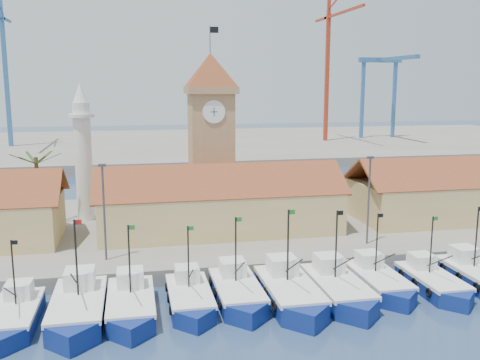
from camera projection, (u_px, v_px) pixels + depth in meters
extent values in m
plane|color=navy|center=(262.00, 318.00, 40.76)|extent=(400.00, 400.00, 0.00)
cube|color=gray|center=(214.00, 227.00, 63.78)|extent=(140.00, 32.00, 1.50)
cube|color=gray|center=(167.00, 146.00, 146.70)|extent=(240.00, 80.00, 2.00)
cube|color=navy|center=(16.00, 319.00, 39.56)|extent=(3.19, 7.23, 1.64)
cube|color=navy|center=(5.00, 342.00, 36.08)|extent=(3.19, 3.19, 1.64)
cube|color=silver|center=(15.00, 309.00, 39.42)|extent=(3.26, 7.43, 0.32)
cube|color=silver|center=(19.00, 290.00, 41.03)|extent=(1.92, 2.01, 1.28)
cylinder|color=black|center=(14.00, 274.00, 39.41)|extent=(0.13, 0.13, 5.11)
cube|color=black|center=(14.00, 242.00, 39.03)|extent=(0.46, 0.02, 0.32)
cube|color=navy|center=(78.00, 312.00, 40.56)|extent=(3.83, 8.66, 1.97)
cube|color=navy|center=(73.00, 338.00, 36.39)|extent=(3.83, 3.83, 1.97)
cube|color=silver|center=(78.00, 300.00, 40.39)|extent=(3.90, 8.90, 0.38)
cube|color=silver|center=(80.00, 279.00, 42.32)|extent=(2.30, 2.41, 1.53)
cylinder|color=black|center=(76.00, 259.00, 40.38)|extent=(0.15, 0.15, 6.12)
cube|color=#A5140F|center=(78.00, 222.00, 39.93)|extent=(0.55, 0.02, 0.38)
cube|color=navy|center=(131.00, 308.00, 41.41)|extent=(3.50, 7.93, 1.80)
cube|color=navy|center=(131.00, 331.00, 37.59)|extent=(3.50, 3.50, 1.80)
cube|color=silver|center=(131.00, 297.00, 41.26)|extent=(3.58, 8.15, 0.35)
cube|color=silver|center=(130.00, 278.00, 43.03)|extent=(2.10, 2.20, 1.40)
cylinder|color=black|center=(129.00, 260.00, 41.24)|extent=(0.14, 0.14, 5.61)
cube|color=#197226|center=(131.00, 227.00, 40.83)|extent=(0.50, 0.02, 0.35)
cube|color=navy|center=(190.00, 301.00, 42.86)|extent=(3.27, 7.40, 1.68)
cube|color=navy|center=(195.00, 320.00, 39.30)|extent=(3.27, 3.27, 1.68)
cube|color=silver|center=(190.00, 291.00, 42.72)|extent=(3.33, 7.60, 0.33)
cube|color=silver|center=(187.00, 274.00, 44.37)|extent=(1.96, 2.05, 1.31)
cylinder|color=black|center=(188.00, 258.00, 42.70)|extent=(0.13, 0.13, 5.23)
cube|color=#197226|center=(191.00, 228.00, 42.32)|extent=(0.47, 0.02, 0.33)
cube|color=navy|center=(237.00, 295.00, 43.91)|extent=(3.49, 7.90, 1.80)
cube|color=navy|center=(247.00, 315.00, 40.10)|extent=(3.49, 3.49, 1.80)
cube|color=silver|center=(237.00, 285.00, 43.76)|extent=(3.56, 8.12, 0.35)
cube|color=silver|center=(232.00, 268.00, 45.52)|extent=(2.10, 2.20, 1.40)
cylinder|color=black|center=(236.00, 250.00, 43.74)|extent=(0.14, 0.14, 5.59)
cube|color=#197226|center=(239.00, 219.00, 43.33)|extent=(0.50, 0.02, 0.35)
cube|color=navy|center=(289.00, 296.00, 43.67)|extent=(3.83, 8.67, 1.97)
cube|color=navy|center=(306.00, 318.00, 39.48)|extent=(3.83, 3.83, 1.97)
cube|color=silver|center=(289.00, 284.00, 43.49)|extent=(3.91, 8.92, 0.38)
cube|color=silver|center=(282.00, 265.00, 45.43)|extent=(2.30, 2.41, 1.53)
cylinder|color=black|center=(288.00, 246.00, 43.48)|extent=(0.15, 0.15, 6.13)
cube|color=#197226|center=(292.00, 212.00, 43.03)|extent=(0.55, 0.02, 0.38)
cube|color=navy|center=(337.00, 292.00, 44.50)|extent=(3.69, 8.36, 1.90)
cube|color=navy|center=(358.00, 313.00, 40.47)|extent=(3.69, 3.69, 1.90)
cube|color=silver|center=(337.00, 281.00, 44.34)|extent=(3.77, 8.59, 0.37)
cube|color=silver|center=(329.00, 263.00, 46.20)|extent=(2.22, 2.32, 1.48)
cylinder|color=black|center=(336.00, 245.00, 44.32)|extent=(0.15, 0.15, 5.91)
cube|color=black|center=(340.00, 213.00, 43.89)|extent=(0.53, 0.02, 0.37)
cube|color=navy|center=(377.00, 284.00, 46.42)|extent=(3.34, 7.56, 1.72)
cube|color=navy|center=(398.00, 301.00, 42.77)|extent=(3.34, 3.34, 1.72)
cube|color=silver|center=(378.00, 275.00, 46.27)|extent=(3.41, 7.77, 0.33)
cube|color=silver|center=(369.00, 259.00, 47.95)|extent=(2.00, 2.10, 1.34)
cylinder|color=black|center=(377.00, 243.00, 46.25)|extent=(0.13, 0.13, 5.35)
cube|color=black|center=(381.00, 215.00, 45.86)|extent=(0.48, 0.02, 0.33)
cube|color=navy|center=(432.00, 285.00, 46.24)|extent=(3.23, 7.31, 1.66)
cube|color=navy|center=(456.00, 302.00, 42.72)|extent=(3.23, 3.23, 1.66)
cube|color=silver|center=(432.00, 276.00, 46.10)|extent=(3.29, 7.51, 0.32)
cube|color=silver|center=(422.00, 261.00, 47.73)|extent=(1.94, 2.03, 1.29)
cylinder|color=black|center=(431.00, 246.00, 46.08)|extent=(0.13, 0.13, 5.17)
cube|color=#197226|center=(435.00, 218.00, 45.71)|extent=(0.46, 0.02, 0.32)
cube|color=navy|center=(477.00, 280.00, 47.43)|extent=(3.52, 7.96, 1.81)
cube|color=silver|center=(477.00, 270.00, 47.27)|extent=(3.59, 8.18, 0.35)
cube|color=silver|center=(464.00, 254.00, 49.05)|extent=(2.11, 2.21, 1.41)
cylinder|color=black|center=(476.00, 238.00, 47.26)|extent=(0.14, 0.14, 5.62)
cube|color=tan|center=(219.00, 211.00, 59.39)|extent=(26.00, 10.00, 4.50)
cube|color=brown|center=(223.00, 181.00, 56.31)|extent=(27.04, 5.13, 3.21)
cube|color=brown|center=(216.00, 174.00, 61.14)|extent=(27.04, 5.13, 3.21)
cube|color=tan|center=(476.00, 199.00, 65.64)|extent=(30.00, 10.00, 4.50)
cube|color=brown|center=(466.00, 165.00, 67.39)|extent=(31.20, 5.13, 3.21)
cube|color=tan|center=(211.00, 157.00, 64.25)|extent=(5.00, 5.00, 15.00)
cube|color=tan|center=(211.00, 90.00, 62.85)|extent=(5.80, 5.80, 0.80)
pyramid|color=brown|center=(210.00, 70.00, 62.45)|extent=(5.80, 5.80, 4.00)
cylinder|color=white|center=(214.00, 112.00, 60.82)|extent=(2.60, 0.15, 2.60)
cube|color=black|center=(214.00, 112.00, 60.74)|extent=(0.08, 0.02, 1.00)
cube|color=black|center=(214.00, 112.00, 60.74)|extent=(0.80, 0.02, 0.08)
cylinder|color=#3F3F44|center=(210.00, 40.00, 61.83)|extent=(0.10, 0.10, 3.00)
cube|color=black|center=(214.00, 30.00, 61.73)|extent=(1.00, 0.03, 0.70)
cylinder|color=silver|center=(84.00, 162.00, 63.34)|extent=(2.00, 2.00, 14.00)
cylinder|color=silver|center=(81.00, 115.00, 62.37)|extent=(3.00, 3.00, 0.40)
cone|color=silver|center=(80.00, 93.00, 61.91)|extent=(1.80, 1.80, 2.40)
cylinder|color=brown|center=(38.00, 192.00, 60.96)|extent=(0.44, 0.44, 8.00)
cube|color=#27501B|center=(49.00, 158.00, 60.57)|extent=(2.80, 0.35, 1.18)
cube|color=#27501B|center=(44.00, 157.00, 61.60)|extent=(1.71, 2.60, 1.18)
cube|color=#27501B|center=(31.00, 158.00, 61.32)|extent=(1.71, 2.60, 1.18)
cube|color=#27501B|center=(23.00, 159.00, 60.02)|extent=(2.80, 0.35, 1.18)
cube|color=#27501B|center=(27.00, 160.00, 58.99)|extent=(1.71, 2.60, 1.18)
cube|color=#27501B|center=(41.00, 160.00, 59.26)|extent=(1.71, 2.60, 1.18)
cylinder|color=#3F3F44|center=(104.00, 213.00, 48.93)|extent=(0.20, 0.20, 9.00)
cube|color=#3F3F44|center=(102.00, 165.00, 48.15)|extent=(0.70, 0.25, 0.25)
cylinder|color=#3F3F44|center=(369.00, 201.00, 54.01)|extent=(0.20, 0.20, 9.00)
cube|color=#3F3F44|center=(370.00, 158.00, 53.23)|extent=(0.70, 0.25, 0.25)
cube|color=#32619A|center=(6.00, 81.00, 133.93)|extent=(1.00, 1.00, 32.84)
cube|color=#32619A|center=(6.00, 19.00, 136.03)|extent=(0.60, 10.00, 0.60)
cube|color=#A72F19|center=(327.00, 78.00, 147.24)|extent=(1.00, 1.00, 34.51)
cube|color=#A72F19|center=(343.00, 12.00, 134.60)|extent=(0.60, 25.32, 0.60)
cube|color=#A72F19|center=(322.00, 19.00, 149.19)|extent=(0.60, 10.00, 0.60)
cube|color=#A72F19|center=(329.00, 0.00, 143.57)|extent=(0.80, 0.80, 7.00)
cube|color=#32619A|center=(362.00, 100.00, 155.70)|extent=(0.90, 0.90, 22.00)
cube|color=#32619A|center=(394.00, 100.00, 157.66)|extent=(0.90, 0.90, 22.00)
cube|color=#32619A|center=(380.00, 60.00, 154.65)|extent=(13.00, 1.40, 1.40)
cube|color=#32619A|center=(397.00, 58.00, 145.00)|extent=(1.40, 22.00, 1.00)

